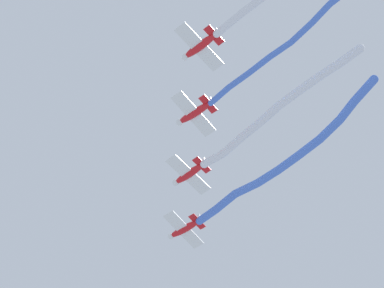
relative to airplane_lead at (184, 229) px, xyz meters
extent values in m
ellipsoid|color=red|center=(0.04, 0.10, -0.01)|extent=(2.25, 4.28, 0.87)
sphere|color=white|center=(-0.65, -1.80, -0.01)|extent=(0.94, 0.94, 0.74)
ellipsoid|color=black|center=(-0.14, -0.40, 0.31)|extent=(0.90, 1.19, 0.46)
cube|color=white|center=(-0.01, -0.04, -0.13)|extent=(6.29, 3.45, 0.12)
cube|color=red|center=(0.64, 1.77, 0.07)|extent=(2.54, 1.58, 0.10)
cube|color=white|center=(0.61, 1.69, 0.52)|extent=(0.43, 0.95, 1.19)
cylinder|color=#4C75DB|center=(1.45, 3.26, -0.20)|extent=(2.34, 2.82, 1.33)
cylinder|color=#4C75DB|center=(2.84, 5.73, -0.21)|extent=(2.35, 3.03, 1.30)
cylinder|color=#4C75DB|center=(4.08, 8.47, -0.23)|extent=(2.15, 3.23, 1.42)
cylinder|color=#4C75DB|center=(5.33, 11.23, -0.57)|extent=(2.43, 3.06, 1.46)
cylinder|color=#4C75DB|center=(6.80, 13.80, -0.87)|extent=(2.41, 3.00, 1.24)
cylinder|color=#4C75DB|center=(8.38, 16.37, -1.10)|extent=(2.56, 3.11, 1.26)
cylinder|color=#4C75DB|center=(10.07, 18.92, -1.11)|extent=(2.58, 3.01, 1.23)
cylinder|color=#4C75DB|center=(11.75, 21.07, -0.86)|extent=(2.46, 2.43, 1.29)
cylinder|color=#4C75DB|center=(13.63, 23.16, -0.74)|extent=(2.81, 2.98, 0.96)
sphere|color=#4C75DB|center=(0.75, 2.09, -0.06)|extent=(0.91, 0.91, 0.91)
sphere|color=#4C75DB|center=(2.14, 4.44, -0.34)|extent=(0.91, 0.91, 0.91)
sphere|color=#4C75DB|center=(3.54, 7.03, -0.08)|extent=(0.91, 0.91, 0.91)
sphere|color=#4C75DB|center=(4.62, 9.92, -0.39)|extent=(0.91, 0.91, 0.91)
sphere|color=#4C75DB|center=(6.05, 12.53, -0.76)|extent=(0.91, 0.91, 0.91)
sphere|color=#4C75DB|center=(7.55, 15.06, -0.98)|extent=(0.91, 0.91, 0.91)
sphere|color=#4C75DB|center=(9.21, 17.67, -1.22)|extent=(0.91, 0.91, 0.91)
sphere|color=#4C75DB|center=(10.93, 20.16, -1.00)|extent=(0.91, 0.91, 0.91)
sphere|color=#4C75DB|center=(12.57, 21.97, -0.72)|extent=(0.91, 0.91, 0.91)
sphere|color=#4C75DB|center=(14.68, 24.34, -0.76)|extent=(0.91, 0.91, 0.91)
ellipsoid|color=red|center=(7.50, 2.81, 0.24)|extent=(2.52, 4.22, 0.87)
sphere|color=white|center=(6.67, 0.96, 0.24)|extent=(0.97, 0.97, 0.74)
ellipsoid|color=black|center=(7.28, 2.33, 0.56)|extent=(0.96, 1.20, 0.46)
cube|color=white|center=(7.44, 2.68, 0.12)|extent=(6.22, 3.84, 0.12)
cube|color=red|center=(8.22, 4.43, 0.32)|extent=(2.53, 1.72, 0.10)
cube|color=white|center=(8.19, 4.36, 0.77)|extent=(0.50, 0.93, 1.19)
cylinder|color=white|center=(8.87, 5.96, 0.07)|extent=(2.04, 2.79, 1.33)
cylinder|color=white|center=(10.05, 8.40, 0.09)|extent=(2.31, 2.90, 1.34)
cylinder|color=white|center=(11.43, 10.82, 0.21)|extent=(2.22, 2.86, 0.98)
cylinder|color=white|center=(12.82, 13.13, 0.23)|extent=(2.19, 2.69, 1.06)
cylinder|color=white|center=(14.11, 15.39, 0.24)|extent=(2.10, 2.72, 1.05)
cylinder|color=white|center=(15.35, 17.84, 0.21)|extent=(2.08, 3.02, 0.95)
cylinder|color=white|center=(16.43, 20.29, 0.25)|extent=(1.82, 2.60, 1.01)
cylinder|color=white|center=(17.42, 22.53, 0.31)|extent=(1.93, 2.61, 1.03)
sphere|color=white|center=(8.36, 4.74, 0.19)|extent=(0.91, 0.91, 0.91)
sphere|color=white|center=(9.38, 7.17, -0.06)|extent=(0.91, 0.91, 0.91)
sphere|color=white|center=(10.73, 9.62, 0.23)|extent=(0.91, 0.91, 0.91)
sphere|color=white|center=(12.14, 12.02, 0.19)|extent=(0.91, 0.91, 0.91)
sphere|color=white|center=(13.49, 14.24, 0.28)|extent=(0.91, 0.91, 0.91)
sphere|color=white|center=(14.73, 16.53, 0.19)|extent=(0.91, 0.91, 0.91)
sphere|color=white|center=(15.96, 19.16, 0.22)|extent=(0.91, 0.91, 0.91)
sphere|color=white|center=(16.89, 21.42, 0.27)|extent=(0.91, 0.91, 0.91)
sphere|color=white|center=(17.95, 23.64, 0.34)|extent=(0.91, 0.91, 0.91)
ellipsoid|color=red|center=(14.96, 5.52, 0.49)|extent=(2.31, 4.27, 0.87)
sphere|color=white|center=(14.24, 3.63, 0.49)|extent=(0.95, 0.95, 0.74)
ellipsoid|color=black|center=(14.77, 5.02, 0.81)|extent=(0.92, 1.20, 0.46)
cube|color=white|center=(14.90, 5.38, 0.37)|extent=(6.27, 3.54, 0.12)
cube|color=red|center=(15.59, 7.18, 0.57)|extent=(2.54, 1.61, 0.10)
cube|color=white|center=(15.56, 7.10, 1.02)|extent=(0.45, 0.94, 1.19)
cylinder|color=#4C75DB|center=(16.37, 8.64, 0.45)|extent=(1.89, 2.60, 0.66)
cylinder|color=#4C75DB|center=(17.72, 11.01, 0.26)|extent=(2.06, 2.75, 1.18)
cylinder|color=#4C75DB|center=(18.98, 13.45, 0.11)|extent=(1.80, 2.73, 0.80)
cylinder|color=#4C75DB|center=(20.17, 15.89, 0.03)|extent=(1.88, 2.71, 1.00)
cylinder|color=#4C75DB|center=(21.63, 18.32, -0.24)|extent=(2.32, 2.80, 0.99)
cylinder|color=#4C75DB|center=(23.28, 20.53, -0.50)|extent=(2.17, 2.38, 0.93)
sphere|color=#4C75DB|center=(15.71, 7.50, 0.44)|extent=(0.63, 0.63, 0.63)
sphere|color=#4C75DB|center=(17.04, 9.79, 0.47)|extent=(0.63, 0.63, 0.63)
sphere|color=#4C75DB|center=(18.39, 12.22, 0.05)|extent=(0.63, 0.63, 0.63)
sphere|color=#4C75DB|center=(19.57, 14.68, 0.17)|extent=(0.63, 0.63, 0.63)
sphere|color=#4C75DB|center=(20.77, 17.11, -0.10)|extent=(0.63, 0.63, 0.63)
sphere|color=#4C75DB|center=(22.48, 19.54, -0.38)|extent=(0.63, 0.63, 0.63)
sphere|color=#4C75DB|center=(24.08, 21.52, -0.62)|extent=(0.63, 0.63, 0.63)
ellipsoid|color=red|center=(22.42, 8.23, 0.74)|extent=(2.53, 4.22, 0.87)
sphere|color=white|center=(21.59, 6.38, 0.74)|extent=(0.97, 0.97, 0.74)
ellipsoid|color=black|center=(22.20, 7.74, 1.06)|extent=(0.96, 1.20, 0.46)
cube|color=white|center=(22.36, 8.10, 0.62)|extent=(6.21, 3.85, 0.12)
cube|color=red|center=(23.15, 9.85, 0.82)|extent=(2.53, 1.73, 0.10)
cube|color=white|center=(23.11, 9.77, 1.27)|extent=(0.50, 0.93, 1.19)
cylinder|color=white|center=(23.93, 11.59, 0.91)|extent=(2.19, 3.19, 1.39)
cylinder|color=white|center=(25.11, 14.43, 1.36)|extent=(2.03, 3.13, 1.48)
sphere|color=white|center=(23.29, 10.16, 0.69)|extent=(0.77, 0.77, 0.77)
sphere|color=white|center=(24.57, 13.02, 1.12)|extent=(0.77, 0.77, 0.77)
camera|label=1|loc=(60.91, 18.31, -72.32)|focal=76.84mm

